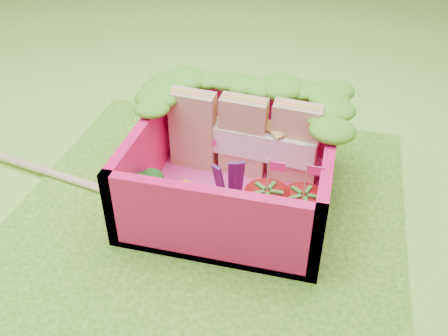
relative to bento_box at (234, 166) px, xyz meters
name	(u,v)px	position (x,y,z in m)	size (l,w,h in m)	color
ground	(210,210)	(-0.14, -0.14, -0.31)	(14.00, 14.00, 0.00)	#7ACC39
placemat	(210,209)	(-0.14, -0.14, -0.29)	(2.60, 2.60, 0.03)	#4E9321
bento_floor	(233,195)	(0.00, 0.00, -0.25)	(1.30, 1.30, 0.05)	#F13D9F
bento_box	(234,166)	(0.00, 0.00, 0.00)	(1.30, 1.30, 0.55)	#FF1564
lettuce_ruffle	(250,90)	(0.00, 0.48, 0.33)	(1.43, 0.83, 0.11)	#3C961B
sandwich_stack	(244,137)	(0.01, 0.28, 0.06)	(1.09, 0.27, 0.59)	tan
broccoli	(153,189)	(-0.47, -0.31, -0.05)	(0.34, 0.34, 0.25)	#6EB055
carrot_sticks	(181,201)	(-0.27, -0.33, -0.10)	(0.13, 0.10, 0.27)	orange
purple_wedges	(231,184)	(0.02, -0.15, -0.04)	(0.16, 0.13, 0.38)	#491753
strawberry_left	(266,209)	(0.28, -0.29, -0.08)	(0.28, 0.28, 0.52)	red
strawberry_right	(302,213)	(0.50, -0.27, -0.08)	(0.28, 0.28, 0.52)	red
snap_peas	(302,218)	(0.50, -0.18, -0.20)	(0.33, 0.45, 0.05)	#58A433
chopsticks	(65,177)	(-1.26, -0.09, -0.25)	(2.10, 0.46, 0.04)	tan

